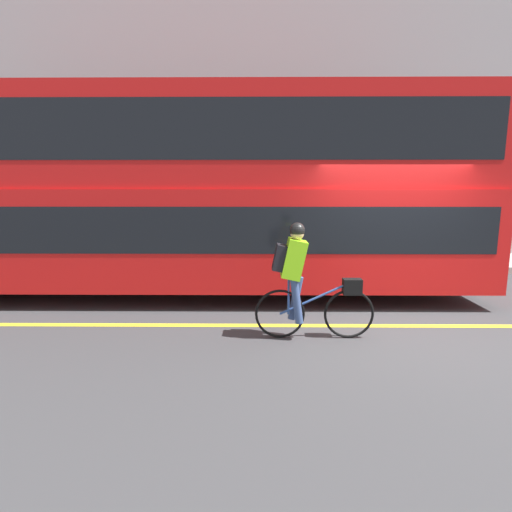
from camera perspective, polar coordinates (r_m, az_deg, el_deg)
name	(u,v)px	position (r m, az deg, el deg)	size (l,w,h in m)	color
ground_plane	(403,326)	(6.69, 20.20, -9.37)	(80.00, 80.00, 0.00)	#38383A
road_center_line	(403,326)	(6.69, 20.20, -9.34)	(50.00, 0.14, 0.01)	yellow
sidewalk_curb	(339,262)	(11.38, 11.82, -0.87)	(60.00, 2.22, 0.16)	#A8A399
building_facade	(335,133)	(12.53, 11.26, 16.81)	(60.00, 0.30, 7.44)	#9E9EA3
bus	(177,187)	(8.07, -11.20, 9.61)	(11.63, 2.59, 3.85)	black
cyclist_on_bike	(303,277)	(5.61, 6.69, -3.04)	(1.69, 0.32, 1.65)	black
trash_bin	(81,245)	(12.03, -23.73, 1.49)	(0.48, 0.48, 0.84)	#194C23
street_sign_post	(128,206)	(11.44, -17.86, 6.76)	(0.36, 0.09, 2.64)	#59595B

